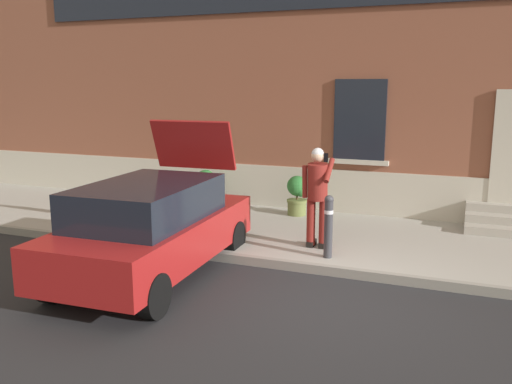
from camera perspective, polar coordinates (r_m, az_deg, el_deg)
ground_plane at (r=7.84m, az=7.49°, el=-10.99°), size 80.00×80.00×0.00m
sidewalk at (r=10.41m, az=11.29°, el=-5.01°), size 24.00×3.60×0.15m
curb_edge at (r=8.67m, az=9.04°, el=-8.28°), size 24.00×0.12×0.15m
building_facade at (r=12.48m, az=14.12°, el=14.51°), size 24.00×1.52×7.50m
hatchback_car_red at (r=8.54m, az=-10.79°, el=-3.55°), size 1.92×4.13×2.34m
bollard_near_person at (r=8.93m, az=7.60°, el=-3.36°), size 0.15×0.15×1.04m
person_on_phone at (r=9.34m, az=6.45°, el=0.08°), size 0.51×0.47×1.75m
planter_charcoal at (r=12.62m, az=-5.25°, el=0.51°), size 0.44×0.44×0.86m
planter_olive at (r=11.79m, az=4.35°, el=-0.24°), size 0.44×0.44×0.86m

